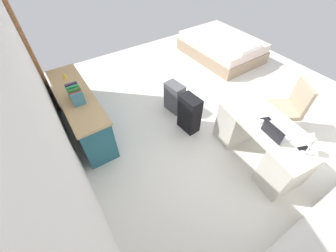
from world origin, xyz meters
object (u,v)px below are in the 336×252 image
at_px(bed, 222,47).
at_px(cell_phone_by_mouse, 266,119).
at_px(laptop, 274,133).
at_px(suitcase_spare_grey, 174,97).
at_px(computer_mouse, 261,121).
at_px(office_chair, 285,111).
at_px(desk_lamp, 311,138).
at_px(desk, 261,141).
at_px(figurine_small, 64,75).
at_px(suitcase_black, 189,114).
at_px(credenza, 82,112).
at_px(cell_phone_near_laptop, 304,149).

xyz_separation_m(bed, cell_phone_by_mouse, (-2.57, 1.74, 0.49)).
height_order(laptop, cell_phone_by_mouse, laptop).
height_order(suitcase_spare_grey, computer_mouse, computer_mouse).
bearing_deg(office_chair, desk_lamp, 128.71).
bearing_deg(desk, figurine_small, 37.96).
bearing_deg(cell_phone_by_mouse, desk_lamp, -168.96).
bearing_deg(desk, suitcase_black, 24.29).
xyz_separation_m(suitcase_spare_grey, figurine_small, (0.93, 1.57, 0.54)).
bearing_deg(computer_mouse, cell_phone_by_mouse, -86.93).
xyz_separation_m(desk, credenza, (2.04, 1.98, 0.00)).
xyz_separation_m(office_chair, laptop, (-0.34, 0.92, 0.36)).
xyz_separation_m(suitcase_black, cell_phone_by_mouse, (-0.98, -0.52, 0.40)).
xyz_separation_m(credenza, cell_phone_by_mouse, (-1.95, -2.02, 0.35)).
height_order(office_chair, figurine_small, office_chair).
relative_size(laptop, cell_phone_by_mouse, 2.46).
height_order(suitcase_black, cell_phone_by_mouse, cell_phone_by_mouse).
bearing_deg(credenza, office_chair, -123.71).
bearing_deg(bed, office_chair, 158.40).
xyz_separation_m(suitcase_black, suitcase_spare_grey, (0.55, -0.07, -0.05)).
height_order(bed, cell_phone_by_mouse, cell_phone_by_mouse).
bearing_deg(computer_mouse, laptop, 170.98).
height_order(cell_phone_near_laptop, cell_phone_by_mouse, same).
relative_size(desk, figurine_small, 13.72).
distance_m(office_chair, computer_mouse, 0.91).
distance_m(bed, cell_phone_near_laptop, 3.65).
bearing_deg(suitcase_spare_grey, cell_phone_by_mouse, -171.49).
bearing_deg(office_chair, laptop, 110.47).
distance_m(desk, computer_mouse, 0.38).
relative_size(suitcase_black, laptop, 1.99).
bearing_deg(laptop, bed, -34.00).
distance_m(laptop, desk_lamp, 0.41).
xyz_separation_m(suitcase_spare_grey, laptop, (-1.77, -0.28, 0.50)).
relative_size(suitcase_spare_grey, laptop, 1.69).
height_order(office_chair, laptop, office_chair).
bearing_deg(computer_mouse, desk, -143.01).
height_order(desk, office_chair, office_chair).
bearing_deg(figurine_small, cell_phone_near_laptop, -146.74).
bearing_deg(suitcase_black, desk, -160.57).
bearing_deg(figurine_small, office_chair, -130.30).
distance_m(office_chair, cell_phone_by_mouse, 0.82).
bearing_deg(suitcase_spare_grey, office_chair, -147.73).
bearing_deg(desk_lamp, computer_mouse, -1.18).
height_order(desk, figurine_small, figurine_small).
xyz_separation_m(office_chair, desk_lamp, (-0.69, 0.86, 0.57)).
xyz_separation_m(credenza, cell_phone_near_laptop, (-2.53, -1.99, 0.35)).
bearing_deg(credenza, computer_mouse, -135.24).
relative_size(credenza, laptop, 5.38).
distance_m(desk, figurine_small, 3.25).
relative_size(office_chair, bed, 0.49).
bearing_deg(suitcase_black, cell_phone_near_laptop, -167.42).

